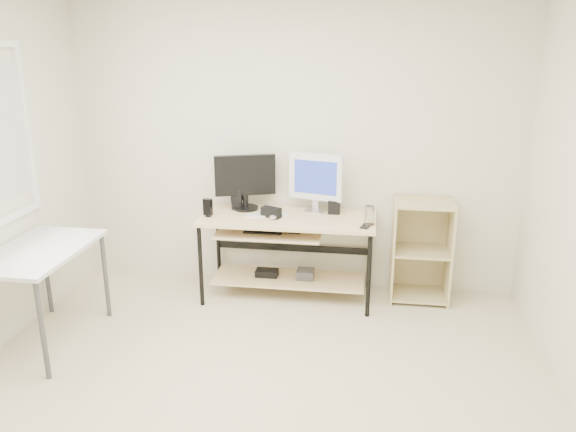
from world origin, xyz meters
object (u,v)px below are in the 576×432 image
at_px(desk, 285,239).
at_px(shelf_unit, 421,249).
at_px(side_table, 39,259).
at_px(white_imac, 316,179).
at_px(audio_controller, 208,207).
at_px(black_monitor, 245,179).

distance_m(desk, shelf_unit, 1.19).
distance_m(side_table, white_imac, 2.29).
xyz_separation_m(desk, shelf_unit, (1.18, 0.16, -0.09)).
height_order(shelf_unit, audio_controller, shelf_unit).
distance_m(side_table, audio_controller, 1.41).
distance_m(side_table, shelf_unit, 3.09).
xyz_separation_m(black_monitor, white_imac, (0.62, 0.02, 0.02)).
bearing_deg(shelf_unit, black_monitor, -179.81).
bearing_deg(audio_controller, desk, 18.04).
xyz_separation_m(side_table, shelf_unit, (2.83, 1.22, -0.22)).
height_order(side_table, shelf_unit, shelf_unit).
distance_m(desk, white_imac, 0.59).
distance_m(desk, side_table, 1.97).
height_order(white_imac, audio_controller, white_imac).
relative_size(desk, white_imac, 2.89).
bearing_deg(shelf_unit, audio_controller, -173.05).
bearing_deg(side_table, black_monitor, 43.68).
bearing_deg(desk, white_imac, 35.72).
distance_m(shelf_unit, black_monitor, 1.66).
relative_size(side_table, white_imac, 1.93).
height_order(black_monitor, audio_controller, black_monitor).
relative_size(shelf_unit, black_monitor, 1.71).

